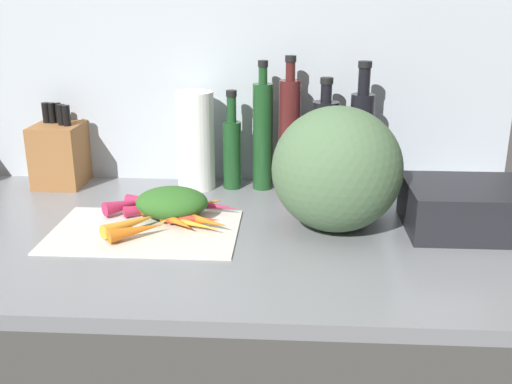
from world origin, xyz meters
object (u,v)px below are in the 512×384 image
object	(u,v)px
bottle_0	(232,150)
bottle_4	(361,140)
paper_towel_roll	(196,141)
bottle_1	(263,135)
carrot_9	(210,206)
winter_squash	(337,169)
carrot_1	(177,207)
carrot_6	(194,207)
carrot_2	(180,205)
bottle_3	(324,144)
carrot_0	(155,207)
carrot_4	(194,219)
bottle_2	(289,133)
carrot_7	(203,220)
carrot_10	(129,204)
carrot_3	(137,230)
knife_block	(61,153)
cutting_board	(145,230)
carrot_8	(177,221)
dish_rack	(467,208)
carrot_5	(132,223)
carrot_11	(159,203)
carrot_12	(192,224)

from	to	relation	value
bottle_0	bottle_4	xyz separation A→B (cm)	(33.94, -2.90, 3.99)
paper_towel_roll	bottle_1	size ratio (longest dim) A/B	0.77
paper_towel_roll	bottle_1	world-z (taller)	bottle_1
carrot_9	winter_squash	size ratio (longest dim) A/B	0.49
carrot_1	carrot_6	bearing A→B (deg)	-12.03
carrot_2	bottle_3	world-z (taller)	bottle_3
carrot_1	carrot_6	world-z (taller)	carrot_6
carrot_0	carrot_4	size ratio (longest dim) A/B	1.26
winter_squash	bottle_2	distance (cm)	30.68
carrot_6	carrot_7	world-z (taller)	carrot_6
carrot_2	bottle_2	xyz separation A→B (cm)	(25.98, 21.71, 13.07)
carrot_2	carrot_6	xyz separation A→B (cm)	(3.60, -1.90, 0.22)
carrot_7	carrot_10	distance (cm)	21.10
carrot_3	carrot_4	distance (cm)	13.55
bottle_1	knife_block	bearing A→B (deg)	179.08
cutting_board	bottle_4	world-z (taller)	bottle_4
carrot_0	carrot_2	size ratio (longest dim) A/B	1.19
knife_block	carrot_6	bearing A→B (deg)	-30.72
carrot_7	carrot_8	world-z (taller)	carrot_8
cutting_board	knife_block	size ratio (longest dim) A/B	1.85
carrot_3	bottle_2	xyz separation A→B (cm)	(32.38, 38.01, 13.12)
cutting_board	dish_rack	size ratio (longest dim) A/B	1.54
bottle_2	bottle_3	size ratio (longest dim) A/B	1.18
bottle_4	carrot_5	bearing A→B (deg)	-149.76
carrot_6	bottle_0	xyz separation A→B (cm)	(7.02, 23.26, 8.01)
paper_towel_roll	carrot_0	bearing A→B (deg)	-106.57
carrot_0	carrot_11	size ratio (longest dim) A/B	0.92
carrot_12	bottle_1	xyz separation A→B (cm)	(14.33, 31.95, 13.12)
carrot_10	bottle_0	world-z (taller)	bottle_0
carrot_3	carrot_5	world-z (taller)	carrot_5
carrot_7	bottle_4	xyz separation A→B (cm)	(37.73, 27.86, 12.39)
carrot_0	bottle_2	bearing A→B (deg)	36.07
carrot_2	bottle_0	distance (cm)	25.23
carrot_7	dish_rack	xyz separation A→B (cm)	(59.28, 3.58, 3.01)
carrot_7	winter_squash	size ratio (longest dim) A/B	0.49
carrot_0	bottle_1	world-z (taller)	bottle_1
carrot_1	carrot_9	bearing A→B (deg)	8.53
carrot_0	knife_block	size ratio (longest dim) A/B	0.68
carrot_6	carrot_7	bearing A→B (deg)	-66.75
carrot_7	bottle_0	world-z (taller)	bottle_0
carrot_4	bottle_0	xyz separation A→B (cm)	(5.79, 30.08, 8.35)
carrot_3	bottle_2	world-z (taller)	bottle_2
bottle_3	carrot_5	bearing A→B (deg)	-143.00
carrot_7	paper_towel_roll	world-z (taller)	paper_towel_roll
carrot_2	carrot_12	world-z (taller)	carrot_2
knife_block	carrot_8	bearing A→B (deg)	-40.28
carrot_9	carrot_10	size ratio (longest dim) A/B	1.15
carrot_6	cutting_board	bearing A→B (deg)	-133.98
carrot_0	bottle_2	xyz separation A→B (cm)	(31.70, 23.09, 13.34)
knife_block	carrot_0	bearing A→B (deg)	-37.03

